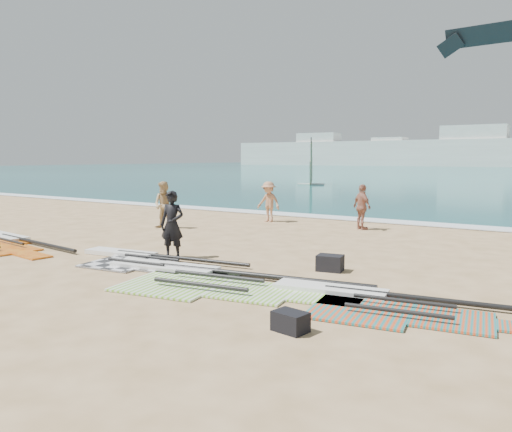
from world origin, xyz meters
The scene contains 15 objects.
ground centered at (0.00, 0.00, 0.00)m, with size 300.00×300.00×0.00m, color tan.
surf_line centered at (0.00, 12.30, 0.00)m, with size 300.00×1.20×0.04m, color white.
far_town centered at (-15.72, 150.00, 4.49)m, with size 160.00×8.00×12.00m.
rig_grey centered at (-3.08, 0.88, 0.05)m, with size 5.12×2.23×0.20m.
rig_green centered at (-0.48, 0.19, 0.05)m, with size 6.56×2.99×0.21m.
rig_orange centered at (3.52, 0.49, 0.05)m, with size 5.43×2.43×0.20m.
rig_red centered at (-8.65, 0.49, 0.05)m, with size 5.65×2.55×0.20m.
gear_bag_near centered at (1.58, 2.59, 0.19)m, with size 0.61×0.44×0.39m, color black.
gear_bag_far centered at (2.82, -1.61, 0.16)m, with size 0.53×0.37×0.32m, color black.
person_wetsuit centered at (-2.65, 1.68, 0.92)m, with size 0.67×0.44×1.83m, color black.
beachgoer_left centered at (-6.77, 5.78, 0.91)m, with size 0.88×0.69×1.81m, color tan.
beachgoer_mid centered at (-4.48, 9.65, 0.86)m, with size 1.11×0.64×1.71m, color tan.
beachgoer_back centered at (-0.32, 9.62, 0.86)m, with size 1.01×0.42×1.72m, color #AF7159.
windsurfer_left centered at (-15.61, 35.83, 1.35)m, with size 2.67×2.95×4.71m.
kitesurf_kite centered at (-2.25, 48.01, 14.82)m, with size 9.54×1.69×2.89m.
Camera 1 is at (6.47, -8.26, 2.72)m, focal length 35.00 mm.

